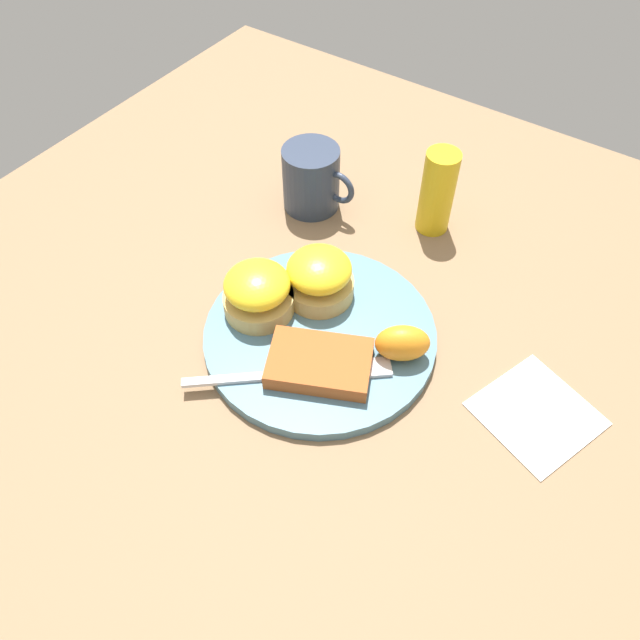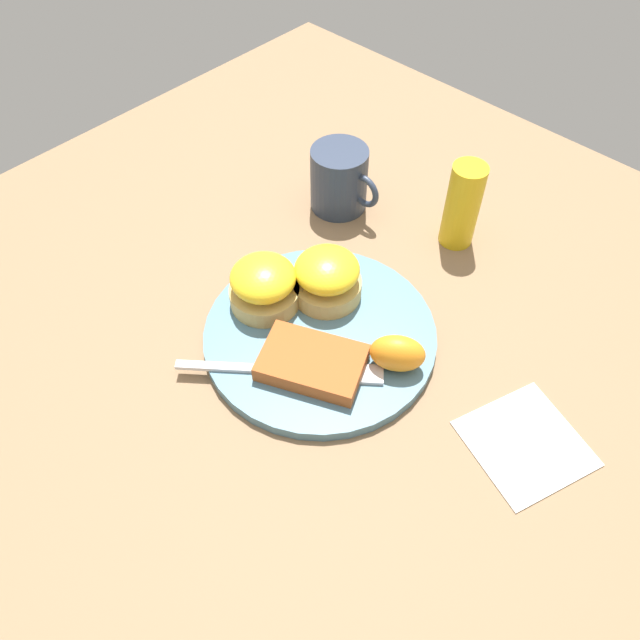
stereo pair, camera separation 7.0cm
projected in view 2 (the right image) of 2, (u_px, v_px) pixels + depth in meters
The scene contains 10 objects.
ground_plane at pixel (320, 338), 0.72m from camera, with size 1.10×1.10×0.00m, color #846647.
plate at pixel (320, 335), 0.72m from camera, with size 0.27×0.27×0.01m, color slate.
sandwich_benedict_left at pixel (327, 277), 0.72m from camera, with size 0.08×0.08×0.06m.
sandwich_benedict_right at pixel (264, 285), 0.72m from camera, with size 0.08×0.08×0.06m.
hashbrown_patty at pixel (312, 362), 0.67m from camera, with size 0.11×0.07×0.02m, color #A95123.
orange_wedge at pixel (397, 353), 0.66m from camera, with size 0.06×0.04×0.04m, color orange.
fork at pixel (293, 371), 0.67m from camera, with size 0.18×0.16×0.00m.
cup at pixel (340, 179), 0.84m from camera, with size 0.11×0.08×0.09m.
napkin at pixel (525, 443), 0.64m from camera, with size 0.11×0.11×0.00m, color white.
condiment_bottle at pixel (462, 205), 0.78m from camera, with size 0.04×0.04×0.12m, color gold.
Camera 2 is at (0.30, -0.32, 0.57)m, focal length 35.00 mm.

